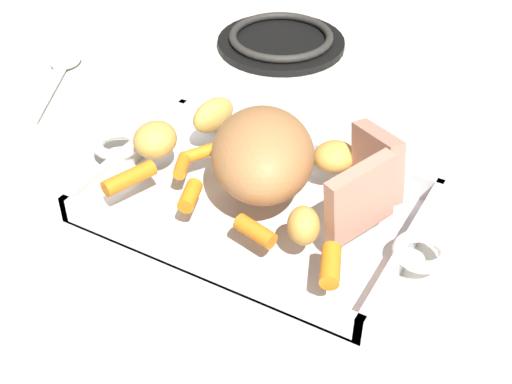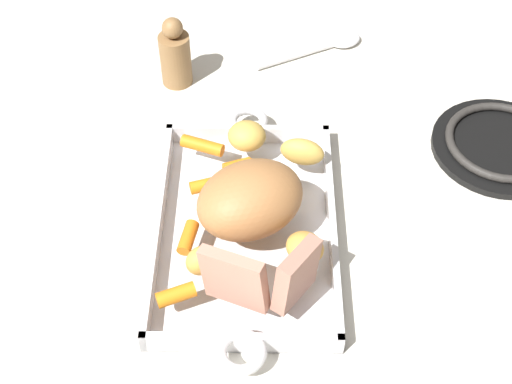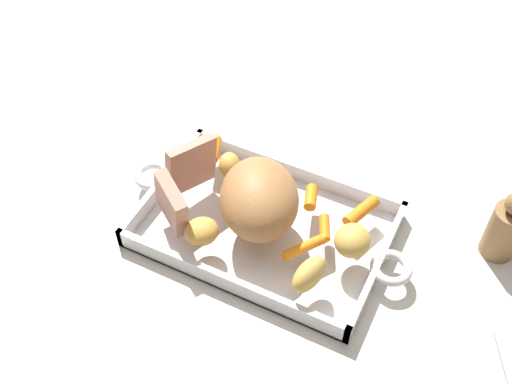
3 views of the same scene
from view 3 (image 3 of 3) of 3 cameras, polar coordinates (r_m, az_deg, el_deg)
ground_plane at (r=0.97m, az=0.76°, el=-3.48°), size 2.38×2.38×0.00m
roasting_dish at (r=0.97m, az=0.77°, el=-3.11°), size 0.46×0.25×0.04m
pork_roast at (r=0.91m, az=0.29°, el=-0.60°), size 0.17×0.18×0.09m
roast_slice_outer at (r=0.92m, az=-7.61°, el=-0.99°), size 0.08×0.06×0.08m
roast_slice_thin at (r=0.96m, az=-5.86°, el=2.43°), size 0.05×0.09×0.09m
baby_carrot_southeast at (r=0.93m, az=6.19°, el=-3.23°), size 0.03×0.04×0.02m
baby_carrot_short at (r=0.96m, az=4.96°, el=-0.48°), size 0.03×0.04×0.02m
baby_carrot_southwest at (r=0.90m, az=4.36°, el=-4.96°), size 0.05×0.07×0.02m
baby_carrot_northwest at (r=0.99m, az=0.48°, el=1.94°), size 0.05×0.03×0.02m
baby_carrot_northeast at (r=1.03m, az=-3.80°, el=3.87°), size 0.04×0.05×0.02m
baby_carrot_center_right at (r=0.95m, az=9.44°, el=-1.73°), size 0.04×0.07×0.02m
potato_corner at (r=0.91m, az=-4.91°, el=-3.54°), size 0.07×0.07×0.03m
potato_whole at (r=0.86m, az=4.80°, el=-7.39°), size 0.05×0.07×0.04m
potato_golden_large at (r=0.90m, az=8.65°, el=-4.37°), size 0.05×0.06×0.04m
potato_halved at (r=0.99m, az=-2.39°, el=2.41°), size 0.05×0.05×0.04m
pepper_mill at (r=0.98m, az=21.56°, el=-3.02°), size 0.05×0.05×0.12m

